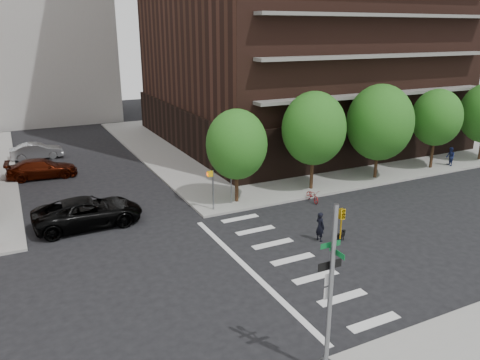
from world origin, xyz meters
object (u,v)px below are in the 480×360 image
(parked_car_silver, at_px, (37,151))
(pedestrian_far, at_px, (450,157))
(scooter, at_px, (312,196))
(parked_car_maroon, at_px, (42,169))
(traffic_signal, at_px, (330,304))
(dog_walker, at_px, (320,227))
(parked_car_black, at_px, (88,212))

(parked_car_silver, height_order, pedestrian_far, pedestrian_far)
(scooter, bearing_deg, parked_car_maroon, 145.64)
(parked_car_silver, relative_size, pedestrian_far, 2.81)
(parked_car_maroon, distance_m, parked_car_silver, 6.27)
(parked_car_maroon, xyz_separation_m, parked_car_silver, (0.05, 6.27, -0.03))
(traffic_signal, relative_size, parked_car_silver, 1.35)
(parked_car_maroon, relative_size, dog_walker, 3.13)
(scooter, distance_m, dog_walker, 6.18)
(parked_car_maroon, relative_size, parked_car_silver, 1.18)
(parked_car_maroon, xyz_separation_m, scooter, (15.89, -13.86, -0.33))
(scooter, height_order, pedestrian_far, pedestrian_far)
(parked_car_black, relative_size, dog_walker, 3.74)
(parked_car_black, relative_size, parked_car_maroon, 1.20)
(parked_car_silver, height_order, dog_walker, dog_walker)
(parked_car_black, distance_m, dog_walker, 13.50)
(parked_car_maroon, relative_size, pedestrian_far, 3.31)
(scooter, bearing_deg, parked_car_silver, 134.94)
(traffic_signal, relative_size, parked_car_maroon, 1.15)
(traffic_signal, height_order, dog_walker, traffic_signal)
(dog_walker, bearing_deg, traffic_signal, 139.95)
(traffic_signal, bearing_deg, parked_car_maroon, 103.53)
(traffic_signal, xyz_separation_m, pedestrian_far, (24.33, 15.68, -1.76))
(traffic_signal, distance_m, parked_car_black, 17.34)
(traffic_signal, bearing_deg, parked_car_black, 106.96)
(scooter, height_order, dog_walker, dog_walker)
(parked_car_maroon, height_order, scooter, parked_car_maroon)
(traffic_signal, bearing_deg, pedestrian_far, 32.80)
(traffic_signal, xyz_separation_m, parked_car_black, (-5.03, 16.49, -1.83))
(traffic_signal, bearing_deg, scooter, 56.70)
(parked_car_maroon, bearing_deg, dog_walker, -141.72)
(pedestrian_far, bearing_deg, parked_car_maroon, -87.88)
(parked_car_silver, bearing_deg, parked_car_black, -174.03)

